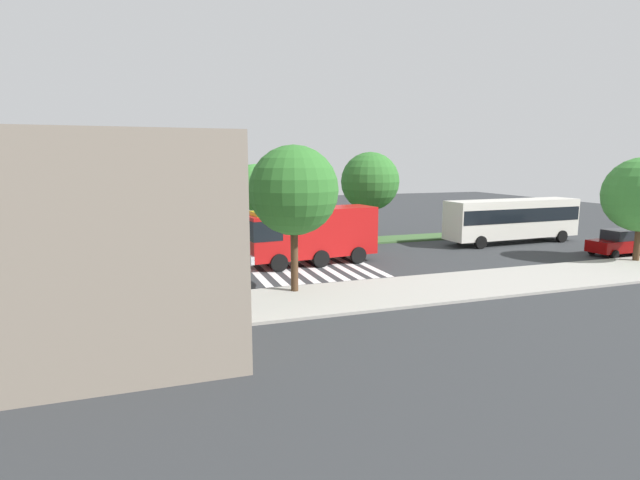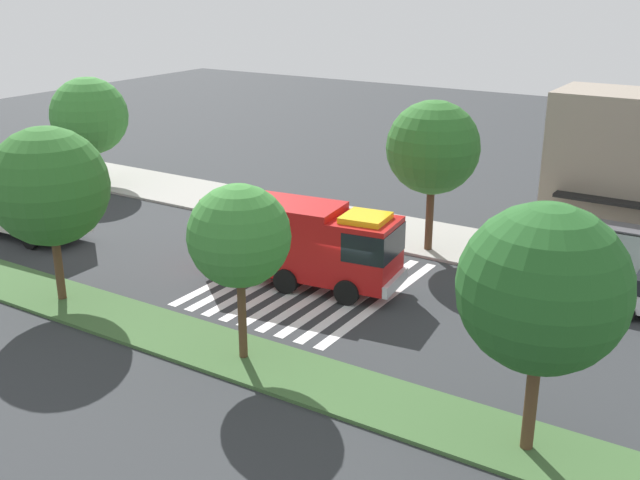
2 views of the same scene
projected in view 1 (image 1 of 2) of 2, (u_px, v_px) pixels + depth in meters
name	position (u px, v px, depth m)	size (l,w,h in m)	color
ground_plane	(271.00, 267.00, 31.50)	(120.00, 120.00, 0.00)	#2D3033
sidewalk	(311.00, 300.00, 23.79)	(60.00, 5.29, 0.14)	#9E9B93
median_strip	(250.00, 247.00, 38.12)	(60.00, 3.00, 0.14)	#3D6033
crosswalk	(306.00, 264.00, 32.25)	(7.65, 10.10, 0.01)	silver
fire_truck	(308.00, 233.00, 32.06)	(9.11, 3.65, 3.66)	#B71414
parked_car_west	(621.00, 242.00, 35.17)	(4.72, 2.12, 1.85)	#720505
parked_car_mid	(51.00, 285.00, 23.43)	(4.53, 2.04, 1.72)	silver
transit_bus	(512.00, 217.00, 40.26)	(11.91, 3.22, 3.56)	silver
bus_stop_shelter	(110.00, 272.00, 21.66)	(3.50, 1.40, 2.46)	#4C4C51
bench_near_shelter	(204.00, 292.00, 23.17)	(1.60, 0.50, 0.90)	#4C3823
storefront_building	(92.00, 253.00, 15.68)	(9.26, 5.43, 7.63)	gray
sidewalk_tree_west	(294.00, 191.00, 24.39)	(4.47, 4.47, 7.35)	#47301E
median_tree_far_west	(370.00, 182.00, 40.62)	(4.82, 4.82, 7.27)	#513823
median_tree_west	(255.00, 188.00, 37.56)	(3.55, 3.55, 6.32)	#513823
median_tree_center	(109.00, 184.00, 34.18)	(4.66, 4.66, 7.29)	#513823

